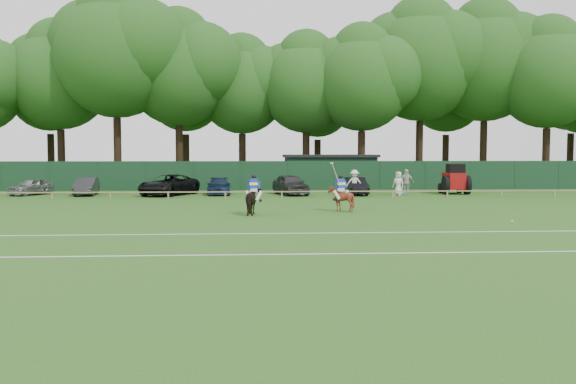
{
  "coord_description": "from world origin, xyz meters",
  "views": [
    {
      "loc": [
        -1.26,
        -25.12,
        3.23
      ],
      "look_at": [
        0.5,
        3.0,
        1.4
      ],
      "focal_mm": 38.0,
      "sensor_mm": 36.0,
      "label": 1
    }
  ],
  "objects": [
    {
      "name": "spectator_left",
      "position": [
        6.54,
        19.93,
        0.97
      ],
      "size": [
        1.32,
        0.84,
        1.93
      ],
      "primitive_type": "imported",
      "rotation": [
        0.0,
        0.0,
        -0.1
      ],
      "color": "silver",
      "rests_on": "ground"
    },
    {
      "name": "horse_dark",
      "position": [
        -1.06,
        6.38,
        0.76
      ],
      "size": [
        0.97,
        1.87,
        1.53
      ],
      "primitive_type": "imported",
      "rotation": [
        0.0,
        0.0,
        3.06
      ],
      "color": "black",
      "rests_on": "ground"
    },
    {
      "name": "pitch_rail",
      "position": [
        0.0,
        18.0,
        0.45
      ],
      "size": [
        62.1,
        0.1,
        0.5
      ],
      "color": "#997F5B",
      "rests_on": "ground"
    },
    {
      "name": "perimeter_fence",
      "position": [
        0.0,
        27.0,
        1.25
      ],
      "size": [
        92.08,
        0.08,
        2.5
      ],
      "color": "#14351E",
      "rests_on": "ground"
    },
    {
      "name": "sedan_silver",
      "position": [
        -17.87,
        22.11,
        0.64
      ],
      "size": [
        2.97,
        4.06,
        1.29
      ],
      "primitive_type": "imported",
      "rotation": [
        0.0,
        0.0,
        -0.44
      ],
      "color": "#939698",
      "rests_on": "ground"
    },
    {
      "name": "utility_shed",
      "position": [
        6.0,
        30.0,
        1.54
      ],
      "size": [
        8.4,
        4.4,
        3.04
      ],
      "color": "#14331E",
      "rests_on": "ground"
    },
    {
      "name": "rider_dark",
      "position": [
        -1.06,
        6.37,
        1.47
      ],
      "size": [
        0.94,
        0.4,
        1.41
      ],
      "rotation": [
        0.0,
        0.0,
        3.06
      ],
      "color": "silver",
      "rests_on": "ground"
    },
    {
      "name": "ground",
      "position": [
        0.0,
        0.0,
        0.0
      ],
      "size": [
        160.0,
        160.0,
        0.0
      ],
      "primitive_type": "plane",
      "color": "#1E4C14",
      "rests_on": "ground"
    },
    {
      "name": "horse_chestnut",
      "position": [
        3.72,
        7.93,
        0.71
      ],
      "size": [
        1.35,
        1.47,
        1.42
      ],
      "primitive_type": "imported",
      "rotation": [
        0.0,
        0.0,
        3.32
      ],
      "color": "maroon",
      "rests_on": "ground"
    },
    {
      "name": "tractor",
      "position": [
        14.65,
        21.35,
        1.11
      ],
      "size": [
        2.01,
        2.86,
        2.35
      ],
      "rotation": [
        0.0,
        0.0,
        -0.04
      ],
      "color": "maroon",
      "rests_on": "ground"
    },
    {
      "name": "polo_ball",
      "position": [
        10.91,
        2.32,
        0.04
      ],
      "size": [
        0.09,
        0.09,
        0.09
      ],
      "primitive_type": "sphere",
      "color": "silver",
      "rests_on": "ground"
    },
    {
      "name": "spectator_mid",
      "position": [
        10.57,
        20.34,
        0.99
      ],
      "size": [
        1.19,
        0.57,
        1.98
      ],
      "primitive_type": "imported",
      "rotation": [
        0.0,
        0.0,
        -0.08
      ],
      "color": "beige",
      "rests_on": "ground"
    },
    {
      "name": "sedan_navy",
      "position": [
        -3.64,
        21.79,
        0.63
      ],
      "size": [
        1.95,
        4.41,
        1.26
      ],
      "primitive_type": "imported",
      "rotation": [
        0.0,
        0.0,
        0.04
      ],
      "color": "#13213C",
      "rests_on": "ground"
    },
    {
      "name": "rider_chestnut",
      "position": [
        3.72,
        7.92,
        1.38
      ],
      "size": [
        0.96,
        0.53,
        2.05
      ],
      "rotation": [
        0.0,
        0.0,
        3.32
      ],
      "color": "silver",
      "rests_on": "ground"
    },
    {
      "name": "pitch_lines",
      "position": [
        0.0,
        -3.5,
        0.01
      ],
      "size": [
        60.0,
        5.1,
        0.01
      ],
      "color": "silver",
      "rests_on": "ground"
    },
    {
      "name": "suv_black",
      "position": [
        -7.39,
        21.34,
        0.78
      ],
      "size": [
        4.67,
        6.18,
        1.56
      ],
      "primitive_type": "imported",
      "rotation": [
        0.0,
        0.0,
        -0.42
      ],
      "color": "black",
      "rests_on": "ground"
    },
    {
      "name": "sedan_grey",
      "position": [
        -13.6,
        21.64,
        0.67
      ],
      "size": [
        1.83,
        4.22,
        1.35
      ],
      "primitive_type": "imported",
      "rotation": [
        0.0,
        0.0,
        0.1
      ],
      "color": "#2F2F31",
      "rests_on": "ground"
    },
    {
      "name": "hatch_grey",
      "position": [
        1.83,
        21.26,
        0.79
      ],
      "size": [
        2.95,
        4.95,
        1.58
      ],
      "primitive_type": "imported",
      "rotation": [
        0.0,
        0.0,
        0.25
      ],
      "color": "#323335",
      "rests_on": "ground"
    },
    {
      "name": "estate_black",
      "position": [
        6.81,
        20.89,
        0.67
      ],
      "size": [
        1.43,
        4.08,
        1.34
      ],
      "primitive_type": "imported",
      "rotation": [
        0.0,
        0.0,
        -0.0
      ],
      "color": "black",
      "rests_on": "ground"
    },
    {
      "name": "tree_row",
      "position": [
        2.0,
        35.0,
        0.0
      ],
      "size": [
        96.0,
        12.0,
        21.0
      ],
      "primitive_type": null,
      "color": "#26561C",
      "rests_on": "ground"
    },
    {
      "name": "spectator_right",
      "position": [
        9.93,
        20.14,
        0.9
      ],
      "size": [
        1.04,
        1.0,
        1.8
      ],
      "primitive_type": "imported",
      "rotation": [
        0.0,
        0.0,
        -0.7
      ],
      "color": "white",
      "rests_on": "ground"
    }
  ]
}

